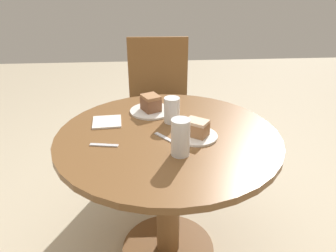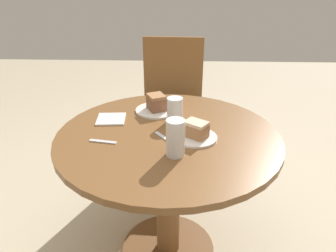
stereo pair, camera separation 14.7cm
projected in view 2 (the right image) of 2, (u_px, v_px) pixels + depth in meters
The scene contains 12 objects.
ground_plane at pixel (168, 250), 1.81m from camera, with size 8.00×8.00×0.00m, color beige.
table at pixel (168, 167), 1.57m from camera, with size 1.02×1.02×0.72m.
chair at pixel (172, 106), 2.38m from camera, with size 0.47×0.45×0.97m.
plate_near at pixel (196, 137), 1.45m from camera, with size 0.19×0.19×0.01m.
plate_far at pixel (157, 110), 1.72m from camera, with size 0.22×0.22×0.01m.
cake_slice_near at pixel (196, 129), 1.44m from camera, with size 0.12×0.12×0.07m.
cake_slice_far at pixel (156, 102), 1.70m from camera, with size 0.11×0.12×0.08m.
glass_lemonade at pixel (175, 140), 1.30m from camera, with size 0.08×0.08×0.16m.
glass_water at pixel (175, 112), 1.58m from camera, with size 0.08×0.08×0.13m.
napkin_stack at pixel (111, 119), 1.63m from camera, with size 0.15×0.15×0.01m.
fork at pixel (168, 140), 1.44m from camera, with size 0.13×0.15×0.00m.
spoon at pixel (103, 142), 1.42m from camera, with size 0.12×0.04×0.00m.
Camera 2 is at (0.05, -1.32, 1.41)m, focal length 35.00 mm.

